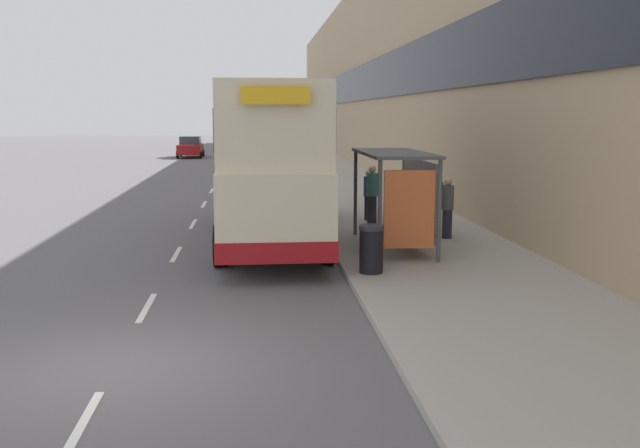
{
  "coord_description": "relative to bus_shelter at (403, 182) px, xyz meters",
  "views": [
    {
      "loc": [
        2.05,
        -9.9,
        3.58
      ],
      "look_at": [
        4.78,
        19.98,
        -1.07
      ],
      "focal_mm": 40.0,
      "sensor_mm": 36.0,
      "label": 1
    }
  ],
  "objects": [
    {
      "name": "ground_plane",
      "position": [
        -5.77,
        -7.82,
        -1.88
      ],
      "size": [
        220.0,
        220.0,
        0.0
      ],
      "primitive_type": "plane",
      "color": "#5B595B"
    },
    {
      "name": "pavement",
      "position": [
        0.73,
        30.68,
        -1.81
      ],
      "size": [
        5.0,
        93.0,
        0.14
      ],
      "color": "#A39E93",
      "rests_on": "ground_plane"
    },
    {
      "name": "terrace_facade",
      "position": [
        4.72,
        30.68,
        4.31
      ],
      "size": [
        3.1,
        93.0,
        12.38
      ],
      "color": "tan",
      "rests_on": "ground_plane"
    },
    {
      "name": "lane_mark_0",
      "position": [
        -5.77,
        -9.7,
        -1.87
      ],
      "size": [
        0.12,
        2.0,
        0.01
      ],
      "color": "silver",
      "rests_on": "ground_plane"
    },
    {
      "name": "lane_mark_1",
      "position": [
        -5.77,
        -4.58,
        -1.87
      ],
      "size": [
        0.12,
        2.0,
        0.01
      ],
      "color": "silver",
      "rests_on": "ground_plane"
    },
    {
      "name": "lane_mark_2",
      "position": [
        -5.77,
        0.54,
        -1.87
      ],
      "size": [
        0.12,
        2.0,
        0.01
      ],
      "color": "silver",
      "rests_on": "ground_plane"
    },
    {
      "name": "lane_mark_3",
      "position": [
        -5.77,
        5.66,
        -1.87
      ],
      "size": [
        0.12,
        2.0,
        0.01
      ],
      "color": "silver",
      "rests_on": "ground_plane"
    },
    {
      "name": "lane_mark_4",
      "position": [
        -5.77,
        10.78,
        -1.87
      ],
      "size": [
        0.12,
        2.0,
        0.01
      ],
      "color": "silver",
      "rests_on": "ground_plane"
    },
    {
      "name": "lane_mark_5",
      "position": [
        -5.77,
        15.9,
        -1.87
      ],
      "size": [
        0.12,
        2.0,
        0.01
      ],
      "color": "silver",
      "rests_on": "ground_plane"
    },
    {
      "name": "bus_shelter",
      "position": [
        0.0,
        0.0,
        0.0
      ],
      "size": [
        1.6,
        4.2,
        2.48
      ],
      "color": "#4C4C51",
      "rests_on": "ground_plane"
    },
    {
      "name": "double_decker_bus_near",
      "position": [
        -3.3,
        2.52,
        0.41
      ],
      "size": [
        2.85,
        11.52,
        4.3
      ],
      "color": "beige",
      "rests_on": "ground_plane"
    },
    {
      "name": "car_0",
      "position": [
        -9.02,
        42.28,
        -1.01
      ],
      "size": [
        2.05,
        4.45,
        1.75
      ],
      "rotation": [
        0.0,
        0.0,
        3.14
      ],
      "color": "maroon",
      "rests_on": "ground_plane"
    },
    {
      "name": "car_1",
      "position": [
        -3.33,
        58.13,
        -0.99
      ],
      "size": [
        1.96,
        4.36,
        1.81
      ],
      "color": "silver",
      "rests_on": "ground_plane"
    },
    {
      "name": "pedestrian_at_shelter",
      "position": [
        1.59,
        1.5,
        -0.86
      ],
      "size": [
        0.34,
        0.34,
        1.71
      ],
      "color": "#23232D",
      "rests_on": "ground_plane"
    },
    {
      "name": "pedestrian_1",
      "position": [
        -0.05,
        4.41,
        -0.8
      ],
      "size": [
        0.36,
        0.36,
        1.84
      ],
      "color": "#23232D",
      "rests_on": "ground_plane"
    },
    {
      "name": "pedestrian_2",
      "position": [
        1.59,
        2.62,
        -0.88
      ],
      "size": [
        0.33,
        0.33,
        1.67
      ],
      "color": "#23232D",
      "rests_on": "ground_plane"
    },
    {
      "name": "pedestrian_3",
      "position": [
        -0.05,
        5.12,
        -0.9
      ],
      "size": [
        0.33,
        0.33,
        1.64
      ],
      "color": "#23232D",
      "rests_on": "ground_plane"
    },
    {
      "name": "litter_bin",
      "position": [
        -1.22,
        -2.63,
        -1.21
      ],
      "size": [
        0.55,
        0.55,
        1.05
      ],
      "color": "black",
      "rests_on": "ground_plane"
    }
  ]
}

